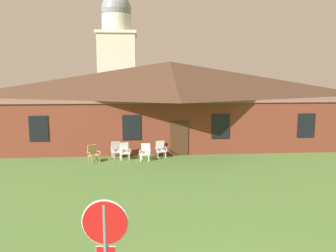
{
  "coord_description": "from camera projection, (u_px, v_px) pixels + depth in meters",
  "views": [
    {
      "loc": [
        -2.11,
        -5.54,
        4.73
      ],
      "look_at": [
        -0.97,
        8.63,
        2.64
      ],
      "focal_mm": 35.36,
      "sensor_mm": 36.0,
      "label": 1
    }
  ],
  "objects": [
    {
      "name": "brick_building",
      "position": [
        170.0,
        101.0,
        24.79
      ],
      "size": [
        22.57,
        10.4,
        5.89
      ],
      "color": "brown",
      "rests_on": "ground"
    },
    {
      "name": "dome_tower",
      "position": [
        117.0,
        58.0,
        43.78
      ],
      "size": [
        5.18,
        5.18,
        16.29
      ],
      "color": "beige",
      "rests_on": "ground"
    },
    {
      "name": "stop_sign",
      "position": [
        105.0,
        244.0,
        5.64
      ],
      "size": [
        0.8,
        0.13,
        2.7
      ],
      "color": "slate",
      "rests_on": "ground"
    },
    {
      "name": "lawn_chair_by_porch",
      "position": [
        93.0,
        153.0,
        18.67
      ],
      "size": [
        0.83,
        0.86,
        0.96
      ],
      "color": "tan",
      "rests_on": "ground"
    },
    {
      "name": "lawn_chair_near_door",
      "position": [
        116.0,
        149.0,
        19.58
      ],
      "size": [
        0.76,
        0.81,
        0.96
      ],
      "color": "white",
      "rests_on": "ground"
    },
    {
      "name": "lawn_chair_left_end",
      "position": [
        124.0,
        151.0,
        19.27
      ],
      "size": [
        0.71,
        0.75,
        0.96
      ],
      "color": "white",
      "rests_on": "ground"
    },
    {
      "name": "lawn_chair_middle",
      "position": [
        145.0,
        151.0,
        19.04
      ],
      "size": [
        0.7,
        0.74,
        0.96
      ],
      "color": "white",
      "rests_on": "ground"
    },
    {
      "name": "lawn_chair_right_end",
      "position": [
        161.0,
        149.0,
        19.79
      ],
      "size": [
        0.7,
        0.74,
        0.96
      ],
      "color": "white",
      "rests_on": "ground"
    },
    {
      "name": "bare_tree_beside_building",
      "position": [
        57.0,
        104.0,
        28.07
      ],
      "size": [
        1.1,
        1.17,
        4.57
      ],
      "color": "brown",
      "rests_on": "ground"
    }
  ]
}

